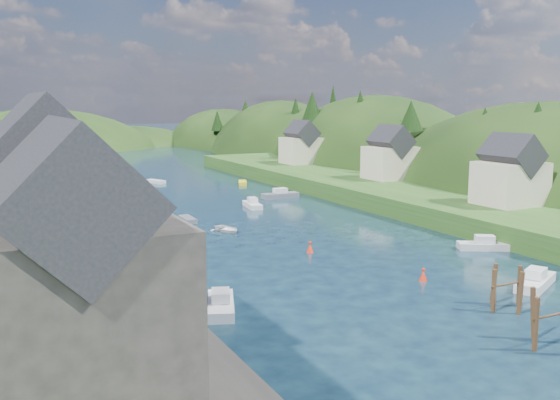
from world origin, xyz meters
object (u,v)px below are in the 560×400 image
piling_cluster_near (552,325)px  channel_buoy_near (423,275)px  piling_cluster_far (507,292)px  channel_buoy_far (310,247)px

piling_cluster_near → channel_buoy_near: (2.06, 14.25, -0.91)m
piling_cluster_far → channel_buoy_near: 8.09m
piling_cluster_near → channel_buoy_near: size_ratio=3.55×
piling_cluster_near → channel_buoy_far: size_ratio=3.55×
piling_cluster_near → piling_cluster_far: size_ratio=1.09×
channel_buoy_near → piling_cluster_far: bearing=-84.5°
piling_cluster_near → channel_buoy_far: (-1.46, 26.78, -0.91)m
piling_cluster_near → channel_buoy_near: bearing=81.8°
piling_cluster_far → channel_buoy_far: piling_cluster_far is taller
piling_cluster_far → channel_buoy_near: (-0.78, 8.02, -0.75)m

